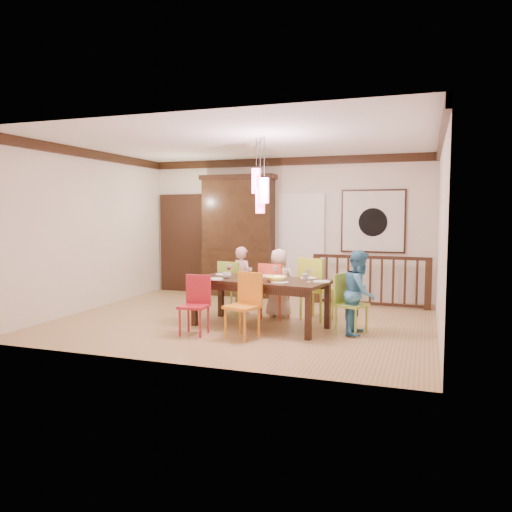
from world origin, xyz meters
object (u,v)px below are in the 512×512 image
(person_far_left, at_px, (242,280))
(person_end_right, at_px, (360,292))
(chair_end_right, at_px, (352,300))
(china_hutch, at_px, (238,236))
(balustrade, at_px, (370,280))
(person_far_mid, at_px, (279,283))
(chair_far_left, at_px, (234,284))
(dining_table, at_px, (260,285))

(person_far_left, distance_m, person_end_right, 2.30)
(chair_end_right, distance_m, china_hutch, 3.92)
(person_end_right, bearing_deg, balustrade, 4.91)
(person_far_mid, xyz_separation_m, person_end_right, (1.44, -0.75, 0.03))
(balustrade, distance_m, person_far_left, 2.51)
(person_far_left, distance_m, person_far_mid, 0.70)
(balustrade, bearing_deg, chair_far_left, -141.48)
(balustrade, bearing_deg, china_hutch, 175.71)
(china_hutch, relative_size, person_end_right, 2.08)
(china_hutch, bearing_deg, chair_end_right, -43.58)
(dining_table, height_order, balustrade, balustrade)
(china_hutch, bearing_deg, chair_far_left, -71.08)
(dining_table, relative_size, balustrade, 0.99)
(chair_far_left, bearing_deg, person_far_left, -124.84)
(dining_table, relative_size, chair_far_left, 2.34)
(china_hutch, relative_size, person_far_mid, 2.19)
(balustrade, bearing_deg, dining_table, -118.53)
(balustrade, distance_m, person_end_right, 2.30)
(dining_table, xyz_separation_m, chair_end_right, (1.40, 0.03, -0.16))
(dining_table, distance_m, person_far_left, 1.09)
(china_hutch, bearing_deg, dining_table, -62.66)
(chair_end_right, bearing_deg, dining_table, 112.96)
(chair_far_left, bearing_deg, china_hutch, -60.14)
(dining_table, distance_m, china_hutch, 3.08)
(chair_far_left, bearing_deg, person_end_right, 172.74)
(chair_far_left, height_order, person_far_left, person_far_left)
(china_hutch, bearing_deg, person_far_left, -67.09)
(dining_table, bearing_deg, person_far_left, 134.28)
(dining_table, height_order, chair_end_right, chair_end_right)
(china_hutch, bearing_deg, balustrade, -7.03)
(chair_end_right, relative_size, balustrade, 0.40)
(balustrade, relative_size, person_far_mid, 1.90)
(person_far_mid, bearing_deg, balustrade, -137.09)
(chair_far_left, distance_m, balustrade, 2.66)
(person_far_left, relative_size, person_far_mid, 1.01)
(chair_end_right, distance_m, person_far_left, 2.20)
(person_far_left, bearing_deg, dining_table, 147.63)
(balustrade, xyz_separation_m, person_far_mid, (-1.35, -1.54, 0.08))
(person_far_mid, bearing_deg, dining_table, 79.24)
(china_hutch, relative_size, balustrade, 1.16)
(person_far_left, bearing_deg, chair_end_right, 179.45)
(chair_end_right, distance_m, balustrade, 2.30)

